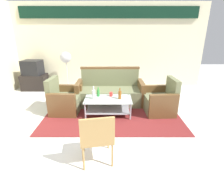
{
  "coord_description": "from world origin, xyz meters",
  "views": [
    {
      "loc": [
        0.1,
        -3.0,
        1.95
      ],
      "look_at": [
        0.1,
        0.67,
        0.65
      ],
      "focal_mm": 27.29,
      "sensor_mm": 36.0,
      "label": 1
    }
  ],
  "objects_px": {
    "tv_stand": "(35,82)",
    "wicker_chair": "(97,135)",
    "armchair_left": "(65,101)",
    "cup": "(111,94)",
    "coffee_table": "(108,104)",
    "armchair_right": "(160,101)",
    "television": "(32,68)",
    "pedestal_fan": "(66,60)",
    "bottle_clear": "(94,94)",
    "bottle_brown": "(120,95)",
    "couch": "(110,92)",
    "bottle_green": "(98,93)"
  },
  "relations": [
    {
      "from": "couch",
      "to": "bottle_green",
      "type": "bearing_deg",
      "value": 61.5
    },
    {
      "from": "bottle_clear",
      "to": "tv_stand",
      "type": "xyz_separation_m",
      "value": [
        -2.21,
        1.85,
        -0.27
      ]
    },
    {
      "from": "couch",
      "to": "wicker_chair",
      "type": "distance_m",
      "value": 2.29
    },
    {
      "from": "television",
      "to": "armchair_right",
      "type": "bearing_deg",
      "value": 164.1
    },
    {
      "from": "armchair_right",
      "to": "pedestal_fan",
      "type": "relative_size",
      "value": 0.67
    },
    {
      "from": "bottle_brown",
      "to": "wicker_chair",
      "type": "height_order",
      "value": "wicker_chair"
    },
    {
      "from": "armchair_left",
      "to": "television",
      "type": "xyz_separation_m",
      "value": [
        -1.46,
        1.67,
        0.47
      ]
    },
    {
      "from": "armchair_left",
      "to": "wicker_chair",
      "type": "xyz_separation_m",
      "value": [
        0.95,
        -1.76,
        0.21
      ]
    },
    {
      "from": "armchair_left",
      "to": "armchair_right",
      "type": "bearing_deg",
      "value": 92.31
    },
    {
      "from": "armchair_left",
      "to": "coffee_table",
      "type": "xyz_separation_m",
      "value": [
        1.08,
        -0.18,
        -0.02
      ]
    },
    {
      "from": "bottle_brown",
      "to": "armchair_right",
      "type": "bearing_deg",
      "value": 7.96
    },
    {
      "from": "bottle_brown",
      "to": "television",
      "type": "distance_m",
      "value": 3.38
    },
    {
      "from": "television",
      "to": "pedestal_fan",
      "type": "relative_size",
      "value": 0.52
    },
    {
      "from": "bottle_clear",
      "to": "cup",
      "type": "relative_size",
      "value": 3.07
    },
    {
      "from": "television",
      "to": "bottle_clear",
      "type": "bearing_deg",
      "value": 148.31
    },
    {
      "from": "television",
      "to": "wicker_chair",
      "type": "bearing_deg",
      "value": 133.33
    },
    {
      "from": "bottle_green",
      "to": "coffee_table",
      "type": "bearing_deg",
      "value": -34.08
    },
    {
      "from": "couch",
      "to": "armchair_right",
      "type": "height_order",
      "value": "couch"
    },
    {
      "from": "couch",
      "to": "bottle_brown",
      "type": "xyz_separation_m",
      "value": [
        0.23,
        -0.7,
        0.2
      ]
    },
    {
      "from": "cup",
      "to": "wicker_chair",
      "type": "height_order",
      "value": "wicker_chair"
    },
    {
      "from": "bottle_clear",
      "to": "cup",
      "type": "bearing_deg",
      "value": 22.43
    },
    {
      "from": "pedestal_fan",
      "to": "wicker_chair",
      "type": "xyz_separation_m",
      "value": [
        1.3,
        -3.48,
        -0.52
      ]
    },
    {
      "from": "coffee_table",
      "to": "cup",
      "type": "height_order",
      "value": "cup"
    },
    {
      "from": "bottle_brown",
      "to": "cup",
      "type": "bearing_deg",
      "value": 140.62
    },
    {
      "from": "coffee_table",
      "to": "bottle_green",
      "type": "distance_m",
      "value": 0.37
    },
    {
      "from": "bottle_clear",
      "to": "bottle_brown",
      "type": "height_order",
      "value": "bottle_clear"
    },
    {
      "from": "wicker_chair",
      "to": "bottle_clear",
      "type": "bearing_deg",
      "value": 87.62
    },
    {
      "from": "couch",
      "to": "cup",
      "type": "height_order",
      "value": "couch"
    },
    {
      "from": "armchair_right",
      "to": "bottle_brown",
      "type": "xyz_separation_m",
      "value": [
        -1.0,
        -0.14,
        0.22
      ]
    },
    {
      "from": "couch",
      "to": "armchair_left",
      "type": "bearing_deg",
      "value": 24.14
    },
    {
      "from": "coffee_table",
      "to": "cup",
      "type": "xyz_separation_m",
      "value": [
        0.07,
        0.17,
        0.19
      ]
    },
    {
      "from": "tv_stand",
      "to": "coffee_table",
      "type": "bearing_deg",
      "value": -36.03
    },
    {
      "from": "tv_stand",
      "to": "wicker_chair",
      "type": "relative_size",
      "value": 0.95
    },
    {
      "from": "armchair_right",
      "to": "pedestal_fan",
      "type": "xyz_separation_m",
      "value": [
        -2.71,
        1.76,
        0.73
      ]
    },
    {
      "from": "bottle_clear",
      "to": "pedestal_fan",
      "type": "height_order",
      "value": "pedestal_fan"
    },
    {
      "from": "cup",
      "to": "wicker_chair",
      "type": "distance_m",
      "value": 1.77
    },
    {
      "from": "bottle_clear",
      "to": "cup",
      "type": "xyz_separation_m",
      "value": [
        0.4,
        0.17,
        -0.07
      ]
    },
    {
      "from": "cup",
      "to": "television",
      "type": "relative_size",
      "value": 0.15
    },
    {
      "from": "bottle_green",
      "to": "wicker_chair",
      "type": "height_order",
      "value": "wicker_chair"
    },
    {
      "from": "cup",
      "to": "wicker_chair",
      "type": "bearing_deg",
      "value": -96.37
    },
    {
      "from": "armchair_left",
      "to": "bottle_green",
      "type": "relative_size",
      "value": 3.67
    },
    {
      "from": "cup",
      "to": "coffee_table",
      "type": "bearing_deg",
      "value": -111.83
    },
    {
      "from": "couch",
      "to": "tv_stand",
      "type": "xyz_separation_m",
      "value": [
        -2.58,
        1.15,
        -0.06
      ]
    },
    {
      "from": "tv_stand",
      "to": "couch",
      "type": "bearing_deg",
      "value": -24.07
    },
    {
      "from": "couch",
      "to": "bottle_brown",
      "type": "distance_m",
      "value": 0.76
    },
    {
      "from": "tv_stand",
      "to": "pedestal_fan",
      "type": "height_order",
      "value": "pedestal_fan"
    },
    {
      "from": "armchair_right",
      "to": "pedestal_fan",
      "type": "distance_m",
      "value": 3.31
    },
    {
      "from": "coffee_table",
      "to": "television",
      "type": "height_order",
      "value": "television"
    },
    {
      "from": "couch",
      "to": "tv_stand",
      "type": "bearing_deg",
      "value": -24.67
    },
    {
      "from": "armchair_right",
      "to": "wicker_chair",
      "type": "bearing_deg",
      "value": 137.65
    }
  ]
}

